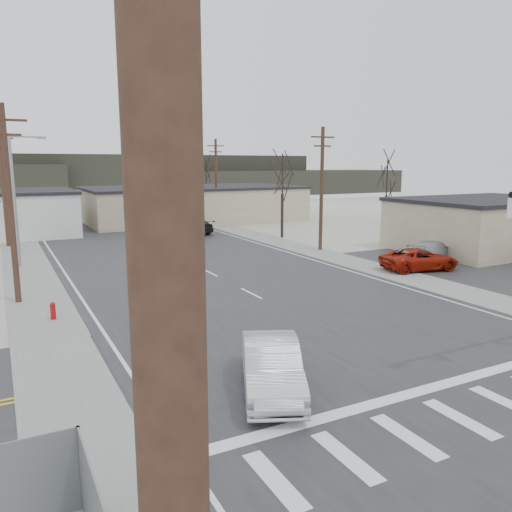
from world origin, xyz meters
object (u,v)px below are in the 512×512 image
at_px(fire_hydrant, 53,311).
at_px(car_far_a, 193,226).
at_px(sedan_crossing, 272,366).
at_px(car_far_b, 84,210).
at_px(car_parked_silver, 431,251).
at_px(car_parked_red, 420,259).

bearing_deg(fire_hydrant, car_far_a, 56.99).
height_order(fire_hydrant, sedan_crossing, sedan_crossing).
xyz_separation_m(fire_hydrant, car_far_a, (15.86, 24.41, 0.35)).
bearing_deg(car_far_b, car_parked_silver, -75.10).
relative_size(fire_hydrant, car_far_a, 0.17).
bearing_deg(car_far_b, car_parked_red, -78.98).
bearing_deg(sedan_crossing, car_parked_silver, 56.48).
distance_m(car_far_a, car_parked_silver, 24.49).
relative_size(car_far_a, car_parked_red, 0.99).
distance_m(car_far_a, car_far_b, 25.17).
distance_m(car_far_b, car_parked_silver, 49.53).
bearing_deg(car_far_b, car_far_a, -79.12).
height_order(sedan_crossing, car_far_a, sedan_crossing).
bearing_deg(car_parked_red, car_far_a, 26.86).
bearing_deg(car_far_a, sedan_crossing, 60.57).
xyz_separation_m(fire_hydrant, car_parked_silver, (26.06, 2.15, 0.36)).
height_order(sedan_crossing, car_parked_red, sedan_crossing).
distance_m(sedan_crossing, car_far_a, 36.94).
distance_m(sedan_crossing, car_parked_red, 21.07).
relative_size(fire_hydrant, car_far_b, 0.19).
relative_size(sedan_crossing, car_parked_silver, 0.92).
xyz_separation_m(fire_hydrant, car_parked_red, (23.10, 0.35, 0.31)).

